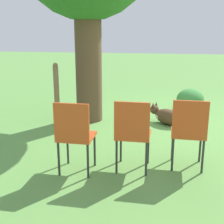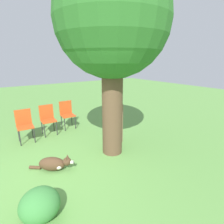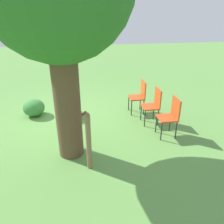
{
  "view_description": "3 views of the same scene",
  "coord_description": "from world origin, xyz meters",
  "px_view_note": "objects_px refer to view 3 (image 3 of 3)",
  "views": [
    {
      "loc": [
        -6.0,
        0.13,
        1.87
      ],
      "look_at": [
        -1.18,
        0.85,
        0.49
      ],
      "focal_mm": 50.0,
      "sensor_mm": 36.0,
      "label": 1
    },
    {
      "loc": [
        3.35,
        -0.92,
        2.35
      ],
      "look_at": [
        -0.0,
        1.4,
        1.13
      ],
      "focal_mm": 28.0,
      "sensor_mm": 36.0,
      "label": 2
    },
    {
      "loc": [
        -0.26,
        5.47,
        2.77
      ],
      "look_at": [
        -1.09,
        0.76,
        0.56
      ],
      "focal_mm": 35.0,
      "sensor_mm": 36.0,
      "label": 3
    }
  ],
  "objects_px": {
    "dog": "(73,116)",
    "red_chair_2": "(171,114)",
    "fence_post": "(89,141)",
    "red_chair_1": "(153,104)",
    "red_chair_0": "(139,95)"
  },
  "relations": [
    {
      "from": "dog",
      "to": "red_chair_2",
      "type": "bearing_deg",
      "value": 101.56
    },
    {
      "from": "dog",
      "to": "fence_post",
      "type": "distance_m",
      "value": 2.15
    },
    {
      "from": "fence_post",
      "to": "red_chair_1",
      "type": "distance_m",
      "value": 2.43
    },
    {
      "from": "fence_post",
      "to": "red_chair_0",
      "type": "bearing_deg",
      "value": -125.58
    },
    {
      "from": "dog",
      "to": "red_chair_1",
      "type": "height_order",
      "value": "red_chair_1"
    },
    {
      "from": "dog",
      "to": "fence_post",
      "type": "bearing_deg",
      "value": 46.92
    },
    {
      "from": "fence_post",
      "to": "red_chair_2",
      "type": "bearing_deg",
      "value": -156.07
    },
    {
      "from": "dog",
      "to": "red_chair_0",
      "type": "height_order",
      "value": "red_chair_0"
    },
    {
      "from": "red_chair_2",
      "to": "red_chair_1",
      "type": "bearing_deg",
      "value": -74.62
    },
    {
      "from": "dog",
      "to": "red_chair_0",
      "type": "relative_size",
      "value": 0.87
    },
    {
      "from": "red_chair_0",
      "to": "red_chair_1",
      "type": "height_order",
      "value": "same"
    },
    {
      "from": "red_chair_0",
      "to": "red_chair_1",
      "type": "bearing_deg",
      "value": 105.38
    },
    {
      "from": "fence_post",
      "to": "red_chair_2",
      "type": "relative_size",
      "value": 1.22
    },
    {
      "from": "dog",
      "to": "red_chair_1",
      "type": "distance_m",
      "value": 2.21
    },
    {
      "from": "red_chair_0",
      "to": "red_chair_1",
      "type": "xyz_separation_m",
      "value": [
        -0.17,
        0.71,
        0.0
      ]
    }
  ]
}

